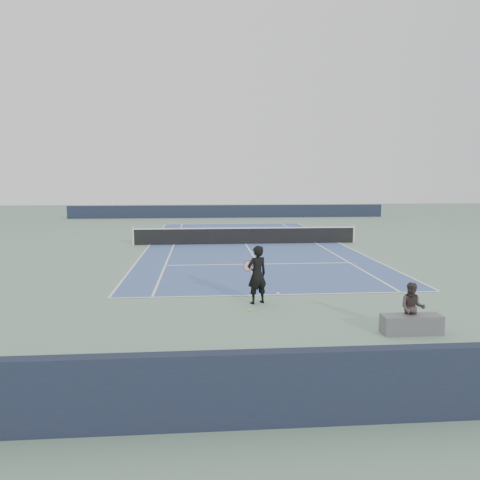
{
  "coord_description": "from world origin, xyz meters",
  "views": [
    {
      "loc": [
        -2.49,
        -26.65,
        3.82
      ],
      "look_at": [
        -0.84,
        -6.41,
        1.1
      ],
      "focal_mm": 35.0,
      "sensor_mm": 36.0,
      "label": 1
    }
  ],
  "objects": [
    {
      "name": "tennis_player",
      "position": [
        -0.84,
        -12.82,
        0.9
      ],
      "size": [
        0.86,
        0.72,
        1.79
      ],
      "color": "black",
      "rests_on": "ground"
    },
    {
      "name": "court_surface",
      "position": [
        0.0,
        0.0,
        0.01
      ],
      "size": [
        10.97,
        23.77,
        0.01
      ],
      "primitive_type": "cube",
      "color": "#3D5790",
      "rests_on": "ground"
    },
    {
      "name": "ground",
      "position": [
        0.0,
        0.0,
        0.0
      ],
      "size": [
        80.0,
        80.0,
        0.0
      ],
      "primitive_type": "plane",
      "color": "slate"
    },
    {
      "name": "tennis_ball",
      "position": [
        -1.16,
        -13.67,
        0.04
      ],
      "size": [
        0.07,
        0.07,
        0.07
      ],
      "primitive_type": "sphere",
      "color": "#C3E02D",
      "rests_on": "ground"
    },
    {
      "name": "spectator_bench",
      "position": [
        2.63,
        -15.9,
        0.46
      ],
      "size": [
        1.53,
        1.04,
        1.28
      ],
      "color": "#56555A",
      "rests_on": "ground"
    },
    {
      "name": "windscreen_near",
      "position": [
        0.0,
        -19.88,
        0.6
      ],
      "size": [
        30.0,
        0.25,
        1.2
      ],
      "primitive_type": "cube",
      "color": "black",
      "rests_on": "ground"
    },
    {
      "name": "tennis_net",
      "position": [
        0.0,
        0.0,
        0.5
      ],
      "size": [
        12.9,
        0.1,
        1.07
      ],
      "color": "silver",
      "rests_on": "ground"
    },
    {
      "name": "windscreen_far",
      "position": [
        0.0,
        17.88,
        0.6
      ],
      "size": [
        30.0,
        0.25,
        1.2
      ],
      "primitive_type": "cube",
      "color": "black",
      "rests_on": "ground"
    }
  ]
}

